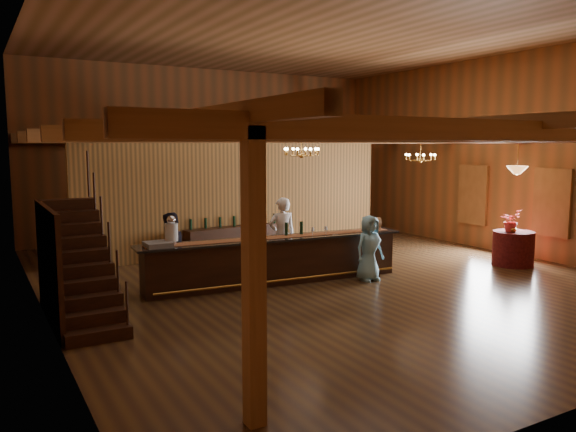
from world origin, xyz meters
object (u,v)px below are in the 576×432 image
tasting_bar (275,260)px  pendant_lamp (517,170)px  bartender (282,236)px  beverage_dispenser (171,231)px  chandelier_left (302,151)px  round_table (513,248)px  backbar_shelf (234,241)px  floor_plant (310,221)px  chandelier_right (420,157)px  staff_second (170,251)px  guest (369,248)px  raffle_drum (375,223)px

tasting_bar → pendant_lamp: (6.06, -1.36, 1.89)m
pendant_lamp → bartender: bearing=159.0°
beverage_dispenser → chandelier_left: bearing=2.1°
round_table → chandelier_left: size_ratio=1.25×
tasting_bar → backbar_shelf: (0.49, 3.28, -0.11)m
floor_plant → bartender: bearing=-131.2°
tasting_bar → backbar_shelf: size_ratio=2.11×
beverage_dispenser → bartender: (2.83, 0.52, -0.40)m
chandelier_left → chandelier_right: 3.77m
chandelier_right → backbar_shelf: bearing=146.5°
round_table → staff_second: staff_second is taller
tasting_bar → pendant_lamp: bearing=-8.2°
tasting_bar → chandelier_right: (4.63, 0.54, 2.19)m
guest → floor_plant: bearing=71.0°
staff_second → bartender: bearing=144.2°
tasting_bar → floor_plant: bearing=53.9°
beverage_dispenser → backbar_shelf: 4.20m
bartender → floor_plant: 4.06m
chandelier_right → bartender: size_ratio=0.44×
guest → tasting_bar: bearing=153.5°
beverage_dispenser → floor_plant: bearing=33.0°
round_table → pendant_lamp: 1.97m
backbar_shelf → floor_plant: size_ratio=2.06×
chandelier_left → guest: size_ratio=0.54×
round_table → floor_plant: bearing=118.6°
backbar_shelf → staff_second: (-2.63, -2.55, 0.40)m
tasting_bar → bartender: bartender is taller
staff_second → guest: size_ratio=1.09×
staff_second → pendant_lamp: bearing=129.5°
raffle_drum → guest: (-0.61, -0.59, -0.45)m
bartender → floor_plant: bearing=-121.9°
pendant_lamp → guest: size_ratio=0.61×
chandelier_left → floor_plant: chandelier_left is taller
bartender → raffle_drum: bearing=162.4°
chandelier_left → bartender: (-0.29, 0.40, -1.97)m
raffle_drum → bartender: 2.21m
beverage_dispenser → chandelier_right: bearing=2.6°
chandelier_right → floor_plant: (-1.38, 3.26, -2.00)m
beverage_dispenser → raffle_drum: size_ratio=1.76×
round_table → floor_plant: (-2.81, 5.16, 0.27)m
raffle_drum → chandelier_left: chandelier_left is taller
raffle_drum → floor_plant: bearing=80.0°
tasting_bar → chandelier_left: 2.53m
round_table → pendant_lamp: (0.00, 0.00, 1.97)m
beverage_dispenser → guest: beverage_dispenser is taller
bartender → staff_second: size_ratio=1.12×
chandelier_right → staff_second: chandelier_right is taller
chandelier_left → staff_second: size_ratio=0.50×
backbar_shelf → guest: size_ratio=1.96×
raffle_drum → guest: 0.96m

